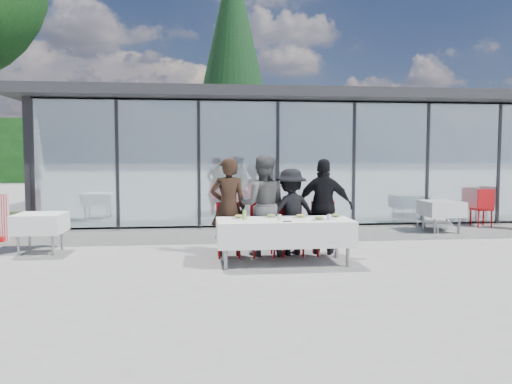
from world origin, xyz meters
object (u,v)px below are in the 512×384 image
Objects in this scene: diner_chair_d at (324,225)px; folded_eyeglasses at (287,221)px; diner_chair_a at (228,226)px; lounger at (436,218)px; plate_d at (335,216)px; plate_c at (300,216)px; diner_d at (324,206)px; juice_bottle at (244,215)px; diner_a at (228,207)px; spare_table_left at (40,223)px; diner_b at (262,205)px; plate_a at (239,217)px; spare_chair_b at (483,206)px; dining_table at (284,232)px; diner_chair_b at (263,226)px; plate_b at (271,216)px; conifer_tree at (233,57)px; diner_chair_c at (291,225)px; plate_extra at (319,219)px; spare_table_right at (441,209)px.

folded_eyeglasses is (-0.87, -1.05, 0.22)m from diner_chair_d.
diner_chair_a reaches higher than lounger.
plate_d is (0.04, -0.61, 0.24)m from diner_chair_d.
plate_c is 5.40m from lounger.
juice_bottle is at bearing 47.11° from diner_d.
plate_c is at bearing 151.05° from diner_a.
diner_b is at bearing -9.06° from spare_table_left.
diner_chair_d reaches higher than plate_a.
juice_bottle is (-1.55, -0.78, 0.30)m from diner_chair_d.
diner_chair_a is 1.00× the size of spare_chair_b.
diner_chair_d is (1.15, -0.01, -0.38)m from diner_b.
dining_table is at bearing -153.54° from plate_c.
spare_chair_b is (5.48, 3.60, -0.24)m from plate_c.
diner_chair_b is (0.62, -0.01, -0.35)m from diner_a.
lounger is (3.53, 3.44, -0.52)m from plate_d.
plate_b is 4.36m from spare_table_left.
conifer_tree reaches higher than lounger.
diner_b is 0.89m from juice_bottle.
spare_table_left is at bearing -110.56° from conifer_tree.
diner_d is at bearing 178.07° from diner_a.
spare_table_left is (-4.63, 0.67, 0.02)m from diner_chair_c.
folded_eyeglasses is (-0.56, -0.12, -0.02)m from plate_extra.
plate_d is (1.11, -0.06, 0.00)m from plate_b.
juice_bottle is (-0.92, -0.78, 0.30)m from diner_chair_c.
plate_a is at bearing -93.24° from conifer_tree.
plate_a reaches higher than folded_eyeglasses.
diner_chair_b is 1.20m from diner_d.
spare_table_left is (-3.63, 1.23, -0.22)m from plate_a.
plate_extra reaches higher than lounger.
diner_b reaches higher than spare_chair_b.
spare_chair_b reaches higher than spare_table_right.
spare_table_left is at bearing 163.82° from plate_b.
plate_c is at bearing 10.51° from juice_bottle.
diner_chair_b is 13.44m from conifer_tree.
diner_chair_b is at bearing 176.79° from diner_a.
juice_bottle is (-0.98, -0.18, 0.06)m from plate_c.
diner_chair_b is 1.27m from plate_extra.
diner_chair_d is 1.01m from plate_extra.
plate_c is 13.90m from conifer_tree.
diner_chair_c and diner_chair_d have the same top height.
diner_chair_b is 3.79× the size of plate_c.
diner_a is at bearing 19.97° from diner_d.
diner_chair_b reaches higher than plate_b.
diner_chair_b is 3.79× the size of plate_extra.
folded_eyeglasses reaches higher than spare_table_left.
spare_table_left is 0.08× the size of conifer_tree.
diner_chair_b is at bearing -9.25° from spare_table_left.
spare_table_right is at bearing 35.56° from dining_table.
conifer_tree reaches higher than diner_a.
diner_d is 6.86× the size of plate_a.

